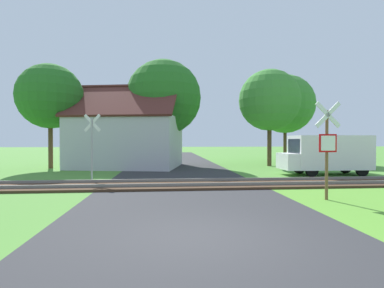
# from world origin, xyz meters

# --- Properties ---
(ground_plane) EXTENTS (160.00, 160.00, 0.00)m
(ground_plane) POSITION_xyz_m (0.00, 0.00, 0.00)
(ground_plane) COLOR #4C8433
(road_asphalt) EXTENTS (6.94, 80.00, 0.01)m
(road_asphalt) POSITION_xyz_m (0.00, 2.00, 0.00)
(road_asphalt) COLOR #2D2D30
(road_asphalt) RESTS_ON ground
(rail_track) EXTENTS (60.00, 2.60, 0.22)m
(rail_track) POSITION_xyz_m (0.00, 6.99, 0.06)
(rail_track) COLOR #422D1E
(rail_track) RESTS_ON ground
(stop_sign_near) EXTENTS (0.88, 0.14, 3.26)m
(stop_sign_near) POSITION_xyz_m (4.58, 3.51, 1.82)
(stop_sign_near) COLOR brown
(stop_sign_near) RESTS_ON ground
(crossing_sign_far) EXTENTS (0.85, 0.26, 3.26)m
(crossing_sign_far) POSITION_xyz_m (-4.31, 9.02, 1.88)
(crossing_sign_far) COLOR #9E9EA5
(crossing_sign_far) RESTS_ON ground
(house) EXTENTS (8.66, 7.67, 6.06)m
(house) POSITION_xyz_m (-3.46, 16.42, 2.00)
(house) COLOR #B7B7BC
(house) RESTS_ON ground
(tree_left) EXTENTS (4.50, 4.50, 7.28)m
(tree_left) POSITION_xyz_m (-8.73, 15.81, 5.02)
(tree_left) COLOR #513823
(tree_left) RESTS_ON ground
(tree_far) EXTENTS (5.46, 5.46, 8.10)m
(tree_far) POSITION_xyz_m (10.52, 21.34, 5.36)
(tree_far) COLOR #513823
(tree_far) RESTS_ON ground
(tree_right) EXTENTS (4.65, 4.65, 7.35)m
(tree_right) POSITION_xyz_m (7.19, 16.26, 5.01)
(tree_right) COLOR #513823
(tree_right) RESTS_ON ground
(tree_center) EXTENTS (5.76, 5.76, 8.15)m
(tree_center) POSITION_xyz_m (-0.84, 17.29, 5.26)
(tree_center) COLOR #513823
(tree_center) RESTS_ON ground
(mail_truck) EXTENTS (4.92, 1.95, 2.24)m
(mail_truck) POSITION_xyz_m (8.39, 10.29, 1.24)
(mail_truck) COLOR white
(mail_truck) RESTS_ON ground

